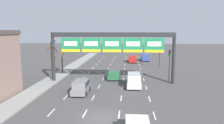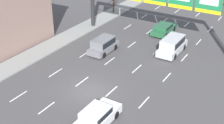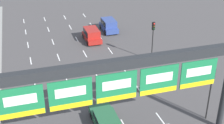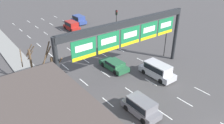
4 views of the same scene
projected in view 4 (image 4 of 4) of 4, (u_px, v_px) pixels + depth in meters
lane_dashes at (127, 78)px, 27.86m from camera, size 10.02×67.00×0.01m
sign_gantry at (129, 33)px, 25.14m from camera, size 18.58×0.70×7.58m
suv_red at (72, 25)px, 44.37m from camera, size 1.94×4.09×1.73m
suv_grey at (141, 106)px, 21.34m from camera, size 1.84×4.06×1.71m
suv_blue at (79, 19)px, 48.10m from camera, size 1.92×3.91×1.82m
suv_silver at (157, 69)px, 27.72m from camera, size 1.96×4.84×1.86m
car_green at (114, 65)px, 29.66m from camera, size 1.92×4.52×1.24m
traffic_light_near_gantry at (166, 35)px, 32.04m from camera, size 0.30×0.35×4.89m
traffic_light_mid_block at (117, 18)px, 40.55m from camera, size 0.30×0.35×4.77m
tree_bare_closest at (54, 77)px, 21.55m from camera, size 1.87×1.86×6.76m
tree_bare_second at (30, 62)px, 26.09m from camera, size 2.07×1.94×4.62m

